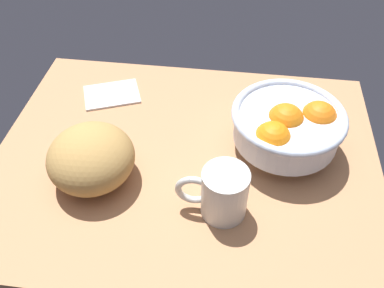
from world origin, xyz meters
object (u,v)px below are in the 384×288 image
(fruit_bowl, at_px, (288,126))
(mug, at_px, (222,193))
(bread_loaf, at_px, (91,158))
(napkin_folded, at_px, (112,94))

(fruit_bowl, bearing_deg, mug, 55.70)
(bread_loaf, bearing_deg, mug, 169.40)
(bread_loaf, height_order, mug, bread_loaf)
(bread_loaf, distance_m, mug, 0.25)
(napkin_folded, bearing_deg, fruit_bowl, 162.22)
(bread_loaf, distance_m, napkin_folded, 0.25)
(bread_loaf, bearing_deg, napkin_folded, -81.68)
(bread_loaf, xyz_separation_m, napkin_folded, (0.04, -0.25, -0.05))
(fruit_bowl, relative_size, bread_loaf, 1.35)
(bread_loaf, height_order, napkin_folded, bread_loaf)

